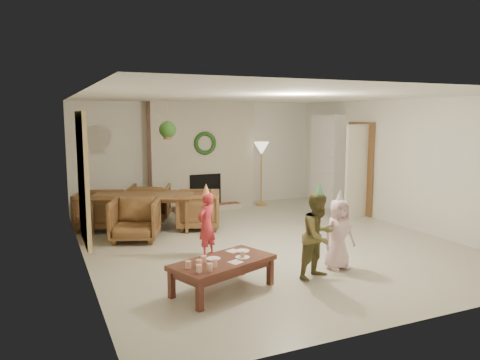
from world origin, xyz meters
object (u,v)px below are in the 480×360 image
dining_chair_near (135,220)px  coffee_table_top (223,262)px  child_plaid (319,236)px  dining_table (143,212)px  dining_chair_left (99,210)px  dining_chair_right (198,210)px  child_red (206,225)px  child_pink (339,234)px  dining_chair_far (150,202)px

dining_chair_near → coffee_table_top: bearing=-57.5°
dining_chair_near → child_plaid: 3.45m
dining_table → dining_chair_left: bearing=180.0°
dining_chair_left → dining_chair_right: size_ratio=1.00×
dining_chair_right → child_red: child_red is taller
child_plaid → child_pink: child_plaid is taller
dining_chair_near → child_red: child_red is taller
dining_chair_far → dining_table: bearing=90.0°
dining_chair_left → child_pink: bearing=-121.3°
child_plaid → child_pink: size_ratio=1.15×
dining_chair_far → child_red: (0.20, -2.95, 0.13)m
dining_chair_left → coffee_table_top: (1.00, -3.91, -0.00)m
dining_table → dining_chair_far: 0.85m
dining_chair_right → child_plaid: size_ratio=0.70×
dining_table → coffee_table_top: size_ratio=1.47×
child_red → coffee_table_top: bearing=43.5°
dining_chair_far → coffee_table_top: bearing=110.6°
dining_chair_left → child_red: 2.81m
child_plaid → child_pink: (0.47, 0.20, -0.08)m
dining_chair_left → child_red: (1.30, -2.48, 0.13)m
dining_chair_near → dining_chair_left: (-0.47, 1.10, 0.00)m
dining_chair_left → child_pink: child_pink is taller
dining_table → coffee_table_top: bearing=-64.7°
child_plaid → dining_chair_near: bearing=104.8°
dining_chair_near → dining_chair_far: bearing=90.0°
dining_chair_far → child_red: child_red is taller
dining_table → child_plaid: (1.58, -3.67, 0.25)m
coffee_table_top → child_red: bearing=57.6°
dining_chair_near → child_red: size_ratio=0.81×
child_red → child_plaid: size_ratio=0.87×
dining_chair_far → dining_chair_near: bearing=90.0°
dining_table → coffee_table_top: (0.22, -3.60, 0.03)m
dining_chair_left → dining_table: bearing=-90.0°
child_pink → child_red: bearing=137.5°
dining_chair_left → coffee_table_top: size_ratio=0.63×
dining_table → dining_chair_right: bearing=-0.0°
coffee_table_top → child_red: 1.46m
dining_chair_far → dining_chair_left: bearing=45.0°
dining_table → child_pink: 4.03m
dining_table → dining_chair_left: size_ratio=2.34×
dining_chair_near → dining_chair_left: bearing=135.0°
coffee_table_top → dining_chair_left: bearing=83.8°
dining_chair_far → child_red: size_ratio=0.81×
child_pink → dining_chair_far: bearing=110.0°
coffee_table_top → dining_chair_right: bearing=56.0°
dining_chair_left → dining_chair_near: bearing=-135.0°
dining_chair_right → child_pink: (1.07, -3.08, 0.13)m
dining_chair_right → child_red: bearing=7.2°
coffee_table_top → child_red: (0.30, 1.43, 0.14)m
child_plaid → dining_chair_far: bearing=87.4°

